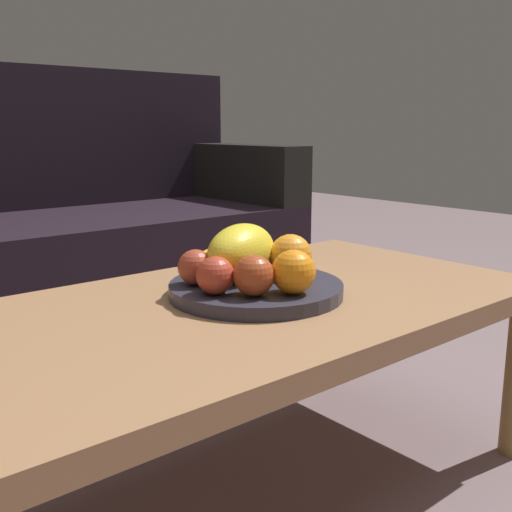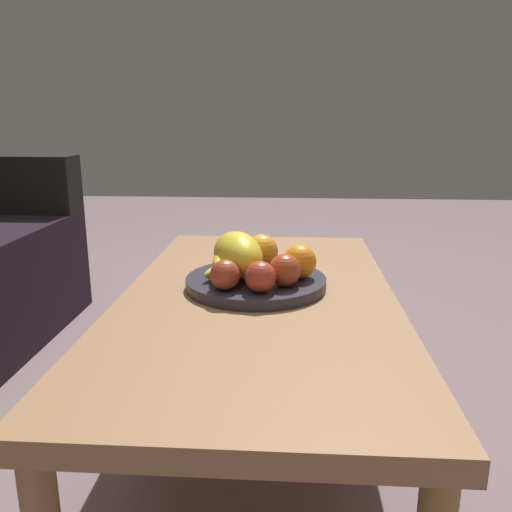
{
  "view_description": "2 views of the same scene",
  "coord_description": "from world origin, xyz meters",
  "px_view_note": "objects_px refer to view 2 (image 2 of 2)",
  "views": [
    {
      "loc": [
        -0.66,
        -0.82,
        0.69
      ],
      "look_at": [
        0.04,
        0.01,
        0.46
      ],
      "focal_mm": 42.44,
      "sensor_mm": 36.0,
      "label": 1
    },
    {
      "loc": [
        -1.11,
        -0.07,
        0.76
      ],
      "look_at": [
        0.04,
        0.01,
        0.46
      ],
      "focal_mm": 36.88,
      "sensor_mm": 36.0,
      "label": 2
    }
  ],
  "objects_px": {
    "orange_left": "(263,251)",
    "banana_bunch": "(227,265)",
    "orange_front": "(300,262)",
    "apple_right": "(285,270)",
    "apple_front": "(260,277)",
    "melon_large_front": "(238,255)",
    "fruit_bowl": "(256,282)",
    "apple_left": "(225,275)",
    "coffee_table": "(258,310)"
  },
  "relations": [
    {
      "from": "orange_left",
      "to": "banana_bunch",
      "type": "height_order",
      "value": "orange_left"
    },
    {
      "from": "orange_front",
      "to": "banana_bunch",
      "type": "distance_m",
      "value": 0.17
    },
    {
      "from": "banana_bunch",
      "to": "orange_front",
      "type": "bearing_deg",
      "value": -90.98
    },
    {
      "from": "banana_bunch",
      "to": "apple_right",
      "type": "bearing_deg",
      "value": -115.76
    },
    {
      "from": "apple_front",
      "to": "apple_right",
      "type": "xyz_separation_m",
      "value": [
        0.04,
        -0.05,
        0.0
      ]
    },
    {
      "from": "melon_large_front",
      "to": "apple_front",
      "type": "relative_size",
      "value": 2.68
    },
    {
      "from": "fruit_bowl",
      "to": "apple_front",
      "type": "bearing_deg",
      "value": -171.3
    },
    {
      "from": "fruit_bowl",
      "to": "apple_left",
      "type": "bearing_deg",
      "value": 147.59
    },
    {
      "from": "orange_front",
      "to": "apple_front",
      "type": "height_order",
      "value": "orange_front"
    },
    {
      "from": "melon_large_front",
      "to": "orange_front",
      "type": "distance_m",
      "value": 0.14
    },
    {
      "from": "fruit_bowl",
      "to": "apple_right",
      "type": "height_order",
      "value": "apple_right"
    },
    {
      "from": "coffee_table",
      "to": "fruit_bowl",
      "type": "xyz_separation_m",
      "value": [
        0.04,
        0.01,
        0.05
      ]
    },
    {
      "from": "melon_large_front",
      "to": "apple_left",
      "type": "distance_m",
      "value": 0.1
    },
    {
      "from": "coffee_table",
      "to": "orange_left",
      "type": "distance_m",
      "value": 0.16
    },
    {
      "from": "orange_front",
      "to": "apple_right",
      "type": "height_order",
      "value": "orange_front"
    },
    {
      "from": "orange_front",
      "to": "apple_left",
      "type": "bearing_deg",
      "value": 120.75
    },
    {
      "from": "coffee_table",
      "to": "orange_front",
      "type": "distance_m",
      "value": 0.14
    },
    {
      "from": "orange_left",
      "to": "apple_left",
      "type": "distance_m",
      "value": 0.19
    },
    {
      "from": "apple_front",
      "to": "orange_front",
      "type": "bearing_deg",
      "value": -38.24
    },
    {
      "from": "coffee_table",
      "to": "orange_front",
      "type": "relative_size",
      "value": 14.9
    },
    {
      "from": "melon_large_front",
      "to": "apple_front",
      "type": "bearing_deg",
      "value": -150.96
    },
    {
      "from": "apple_left",
      "to": "banana_bunch",
      "type": "distance_m",
      "value": 0.1
    },
    {
      "from": "melon_large_front",
      "to": "orange_front",
      "type": "bearing_deg",
      "value": -89.41
    },
    {
      "from": "melon_large_front",
      "to": "apple_right",
      "type": "height_order",
      "value": "melon_large_front"
    },
    {
      "from": "melon_large_front",
      "to": "orange_left",
      "type": "distance_m",
      "value": 0.1
    },
    {
      "from": "melon_large_front",
      "to": "banana_bunch",
      "type": "relative_size",
      "value": 1.13
    },
    {
      "from": "fruit_bowl",
      "to": "orange_front",
      "type": "bearing_deg",
      "value": -89.61
    },
    {
      "from": "melon_large_front",
      "to": "orange_front",
      "type": "relative_size",
      "value": 2.3
    },
    {
      "from": "coffee_table",
      "to": "apple_front",
      "type": "height_order",
      "value": "apple_front"
    },
    {
      "from": "apple_front",
      "to": "apple_right",
      "type": "bearing_deg",
      "value": -48.51
    },
    {
      "from": "orange_front",
      "to": "orange_left",
      "type": "xyz_separation_m",
      "value": [
        0.08,
        0.09,
        0.0
      ]
    },
    {
      "from": "apple_front",
      "to": "apple_right",
      "type": "height_order",
      "value": "apple_right"
    },
    {
      "from": "coffee_table",
      "to": "apple_left",
      "type": "relative_size",
      "value": 17.61
    },
    {
      "from": "orange_left",
      "to": "orange_front",
      "type": "bearing_deg",
      "value": -131.82
    },
    {
      "from": "coffee_table",
      "to": "orange_front",
      "type": "xyz_separation_m",
      "value": [
        0.04,
        -0.09,
        0.1
      ]
    },
    {
      "from": "melon_large_front",
      "to": "apple_right",
      "type": "xyz_separation_m",
      "value": [
        -0.06,
        -0.11,
        -0.02
      ]
    },
    {
      "from": "melon_large_front",
      "to": "orange_front",
      "type": "height_order",
      "value": "melon_large_front"
    },
    {
      "from": "orange_front",
      "to": "apple_right",
      "type": "relative_size",
      "value": 1.09
    },
    {
      "from": "fruit_bowl",
      "to": "melon_large_front",
      "type": "relative_size",
      "value": 1.82
    },
    {
      "from": "fruit_bowl",
      "to": "melon_large_front",
      "type": "distance_m",
      "value": 0.08
    },
    {
      "from": "fruit_bowl",
      "to": "apple_left",
      "type": "relative_size",
      "value": 4.95
    },
    {
      "from": "orange_left",
      "to": "banana_bunch",
      "type": "xyz_separation_m",
      "value": [
        -0.08,
        0.08,
        -0.01
      ]
    },
    {
      "from": "apple_right",
      "to": "orange_front",
      "type": "bearing_deg",
      "value": -28.4
    },
    {
      "from": "apple_right",
      "to": "banana_bunch",
      "type": "xyz_separation_m",
      "value": [
        0.06,
        0.13,
        -0.01
      ]
    },
    {
      "from": "orange_left",
      "to": "apple_right",
      "type": "relative_size",
      "value": 1.16
    },
    {
      "from": "orange_left",
      "to": "apple_left",
      "type": "bearing_deg",
      "value": 158.0
    },
    {
      "from": "orange_left",
      "to": "melon_large_front",
      "type": "bearing_deg",
      "value": 147.0
    },
    {
      "from": "apple_left",
      "to": "apple_right",
      "type": "xyz_separation_m",
      "value": [
        0.03,
        -0.12,
        0.0
      ]
    },
    {
      "from": "apple_right",
      "to": "banana_bunch",
      "type": "relative_size",
      "value": 0.45
    },
    {
      "from": "orange_left",
      "to": "banana_bunch",
      "type": "distance_m",
      "value": 0.11
    }
  ]
}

